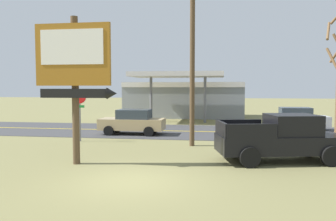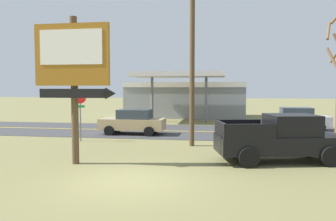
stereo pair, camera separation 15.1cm
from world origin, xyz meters
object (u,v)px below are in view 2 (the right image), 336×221
Objects in this scene: utility_pole at (192,53)px; car_silver_near_lane at (298,119)px; motel_sign at (74,67)px; stop_sign at (80,106)px; car_tan_mid_lane at (133,122)px; gas_station at (186,98)px; pickup_black_parked_on_lawn at (282,139)px.

car_silver_near_lane is at bearing 48.44° from utility_pole.
motel_sign is 1.40× the size of car_silver_near_lane.
stop_sign reaches higher than car_tan_mid_lane.
car_tan_mid_lane is at bearing -160.22° from car_silver_near_lane.
stop_sign is 0.70× the size of car_tan_mid_lane.
gas_station is 2.18× the size of pickup_black_parked_on_lawn.
motel_sign is at bearing -89.71° from car_tan_mid_lane.
car_silver_near_lane is (6.90, 7.79, -4.04)m from utility_pole.
car_silver_near_lane is at bearing 75.43° from pickup_black_parked_on_lawn.
car_silver_near_lane is 11.82m from car_tan_mid_lane.
car_tan_mid_lane is (-0.05, 8.90, -3.05)m from motel_sign.
utility_pole is 6.96m from car_tan_mid_lane.
gas_station is 2.86× the size of car_tan_mid_lane.
stop_sign reaches higher than car_silver_near_lane.
pickup_black_parked_on_lawn is at bearing -73.17° from gas_station.
car_tan_mid_lane is (-4.22, 3.79, -4.04)m from utility_pole.
motel_sign is 1.40× the size of car_tan_mid_lane.
pickup_black_parked_on_lawn is at bearing -104.57° from car_silver_near_lane.
utility_pole reaches higher than motel_sign.
car_silver_near_lane is 1.00× the size of car_tan_mid_lane.
car_tan_mid_lane is at bearing -97.91° from gas_station.
pickup_black_parked_on_lawn reaches higher than car_silver_near_lane.
gas_station reaches higher than pickup_black_parked_on_lawn.
motel_sign is 1.99× the size of stop_sign.
utility_pole is at bearing 141.04° from pickup_black_parked_on_lawn.
gas_station is at bearing 85.28° from motel_sign.
pickup_black_parked_on_lawn is 1.31× the size of car_silver_near_lane.
utility_pole is at bearing -41.91° from car_tan_mid_lane.
car_silver_near_lane is at bearing -47.00° from gas_station.
car_silver_near_lane is (13.35, 7.27, -1.20)m from stop_sign.
car_tan_mid_lane is at bearing 90.29° from motel_sign.
gas_station is at bearing 106.83° from pickup_black_parked_on_lawn.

